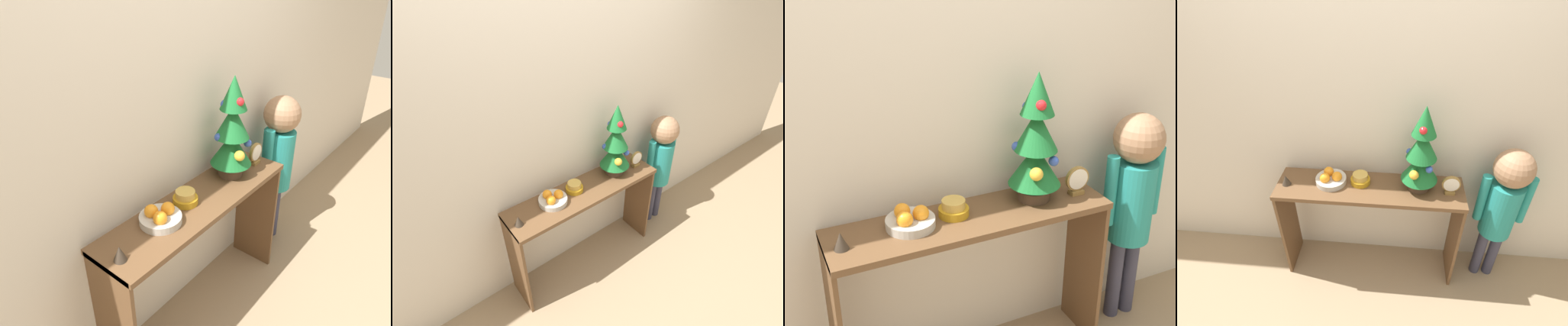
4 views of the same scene
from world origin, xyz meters
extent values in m
plane|color=#997F60|center=(0.00, 0.00, 0.00)|extent=(12.00, 12.00, 0.00)
cube|color=beige|center=(0.00, 0.37, 1.25)|extent=(7.00, 0.05, 2.50)
cube|color=brown|center=(0.00, 0.16, 0.80)|extent=(1.25, 0.32, 0.03)
cube|color=brown|center=(-0.61, 0.16, 0.41)|extent=(0.02, 0.30, 0.81)
cube|color=brown|center=(0.61, 0.16, 0.41)|extent=(0.02, 0.30, 0.81)
cylinder|color=#4C3828|center=(0.32, 0.19, 0.84)|extent=(0.14, 0.14, 0.05)
cylinder|color=brown|center=(0.32, 0.19, 0.88)|extent=(0.02, 0.02, 0.04)
cone|color=#19662D|center=(0.32, 0.19, 0.99)|extent=(0.24, 0.24, 0.19)
cone|color=#19662D|center=(0.32, 0.19, 1.15)|extent=(0.19, 0.19, 0.19)
cone|color=#19662D|center=(0.32, 0.19, 1.31)|extent=(0.15, 0.15, 0.19)
sphere|color=#2D4CA8|center=(0.25, 0.23, 1.07)|extent=(0.04, 0.04, 0.04)
sphere|color=red|center=(0.31, 0.14, 1.27)|extent=(0.05, 0.05, 0.05)
sphere|color=#2D4CA8|center=(0.37, 0.11, 1.02)|extent=(0.04, 0.04, 0.04)
sphere|color=gold|center=(0.28, 0.10, 0.98)|extent=(0.06, 0.06, 0.06)
sphere|color=#2D4CA8|center=(0.30, 0.23, 1.24)|extent=(0.05, 0.05, 0.05)
cylinder|color=#B7B2A8|center=(-0.26, 0.19, 0.83)|extent=(0.21, 0.21, 0.04)
sphere|color=orange|center=(-0.22, 0.18, 0.87)|extent=(0.07, 0.07, 0.07)
sphere|color=orange|center=(-0.28, 0.23, 0.87)|extent=(0.07, 0.07, 0.07)
sphere|color=orange|center=(-0.30, 0.16, 0.87)|extent=(0.07, 0.07, 0.07)
cylinder|color=#B78419|center=(-0.07, 0.20, 0.83)|extent=(0.13, 0.13, 0.04)
cylinder|color=gold|center=(-0.07, 0.20, 0.87)|extent=(0.10, 0.10, 0.04)
cube|color=olive|center=(0.52, 0.15, 0.82)|extent=(0.06, 0.04, 0.02)
cylinder|color=olive|center=(0.52, 0.15, 0.89)|extent=(0.12, 0.02, 0.12)
cylinder|color=white|center=(0.52, 0.14, 0.89)|extent=(0.10, 0.00, 0.10)
cone|color=#382D23|center=(-0.56, 0.14, 0.85)|extent=(0.06, 0.06, 0.07)
cylinder|color=#38384C|center=(0.83, 0.17, 0.24)|extent=(0.08, 0.08, 0.47)
cylinder|color=#38384C|center=(0.93, 0.17, 0.24)|extent=(0.08, 0.08, 0.47)
cylinder|color=teal|center=(0.88, 0.17, 0.68)|extent=(0.22, 0.22, 0.43)
sphere|color=#997051|center=(0.88, 0.17, 1.02)|extent=(0.25, 0.25, 0.25)
cylinder|color=teal|center=(0.74, 0.17, 0.77)|extent=(0.06, 0.06, 0.36)
cylinder|color=teal|center=(1.02, 0.17, 0.77)|extent=(0.06, 0.06, 0.36)
camera|label=1|loc=(-1.29, -0.87, 1.95)|focal=35.00mm
camera|label=2|loc=(-1.06, -1.25, 2.29)|focal=28.00mm
camera|label=3|loc=(-0.82, -1.69, 1.97)|focal=50.00mm
camera|label=4|loc=(0.16, -1.37, 2.14)|focal=28.00mm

